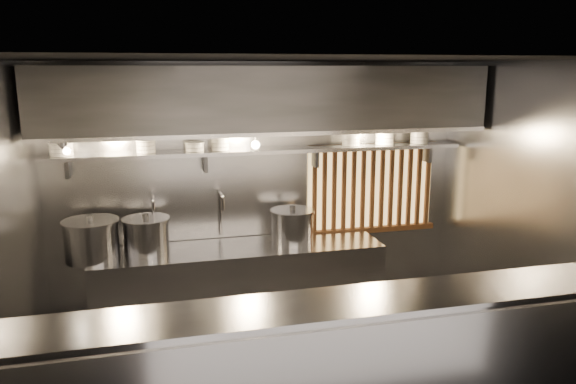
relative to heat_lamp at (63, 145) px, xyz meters
name	(u,v)px	position (x,y,z in m)	size (l,w,h in m)	color
floor	(294,378)	(1.90, -0.85, -2.07)	(4.50, 4.50, 0.00)	black
ceiling	(295,59)	(1.90, -0.85, 0.73)	(4.50, 4.50, 0.00)	black
wall_back	(260,192)	(1.90, 0.65, -0.67)	(4.50, 4.50, 0.00)	gray
wall_left	(6,249)	(-0.35, -0.85, -0.67)	(3.00, 3.00, 0.00)	gray
wall_right	(525,212)	(4.15, -0.85, -0.67)	(3.00, 3.00, 0.00)	gray
serving_counter	(329,376)	(1.90, -1.81, -1.50)	(4.50, 0.56, 1.13)	#9C9CA2
cooking_bench	(240,288)	(1.60, 0.28, -1.62)	(3.00, 0.70, 0.90)	#9C9CA2
bowl_shelf	(263,151)	(1.90, 0.47, -0.19)	(4.40, 0.34, 0.04)	#9C9CA2
exhaust_hood	(267,99)	(1.90, 0.25, 0.36)	(4.40, 0.81, 0.65)	#2D2D30
wood_screen	(372,188)	(3.20, 0.60, -0.69)	(1.56, 0.09, 1.04)	#F5C46E
faucet_left	(153,209)	(0.75, 0.52, -0.76)	(0.04, 0.30, 0.50)	silver
faucet_right	(221,205)	(1.45, 0.52, -0.76)	(0.04, 0.30, 0.50)	silver
heat_lamp	(63,145)	(0.00, 0.00, 0.00)	(0.25, 0.35, 0.20)	#9C9CA2
pendant_bulb	(256,145)	(1.80, 0.35, -0.11)	(0.09, 0.09, 0.19)	#2D2D30
stock_pot_left	(91,240)	(0.15, 0.24, -0.97)	(0.60, 0.60, 0.44)	#9C9CA2
stock_pot_mid	(147,235)	(0.67, 0.32, -0.98)	(0.57, 0.57, 0.41)	#9C9CA2
stock_pot_right	(293,226)	(2.18, 0.32, -0.99)	(0.56, 0.56, 0.40)	#9C9CA2
bowl_stack_0	(61,149)	(-0.09, 0.47, -0.10)	(0.24, 0.24, 0.13)	silver
bowl_stack_1	(146,146)	(0.71, 0.47, -0.10)	(0.20, 0.20, 0.13)	silver
bowl_stack_2	(195,147)	(1.19, 0.47, -0.12)	(0.20, 0.20, 0.09)	silver
bowl_stack_3	(220,142)	(1.45, 0.47, -0.08)	(0.20, 0.20, 0.17)	silver
bowl_stack_4	(351,140)	(2.88, 0.47, -0.10)	(0.21, 0.21, 0.13)	silver
bowl_stack_5	(385,139)	(3.28, 0.47, -0.10)	(0.22, 0.22, 0.13)	silver
bowl_stack_6	(419,136)	(3.70, 0.47, -0.08)	(0.21, 0.21, 0.17)	silver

